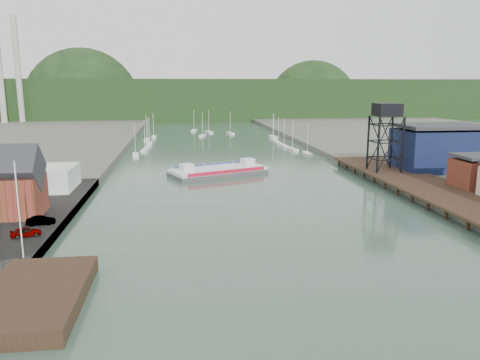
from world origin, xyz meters
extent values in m
plane|color=#2F4A3F|center=(0.00, 0.00, 0.00)|extent=(600.00, 600.00, 0.00)
cube|color=black|center=(-29.00, 0.00, 0.90)|extent=(10.00, 18.00, 1.80)
cube|color=black|center=(37.00, 45.00, 1.90)|extent=(14.00, 70.00, 0.50)
cylinder|color=black|center=(31.00, 45.00, 0.80)|extent=(0.60, 0.60, 2.20)
cylinder|color=black|center=(43.00, 45.00, 0.80)|extent=(0.60, 0.60, 2.20)
cube|color=brown|center=(-42.00, 30.00, 4.85)|extent=(12.00, 8.00, 6.50)
cube|color=#2D2D33|center=(-42.00, 30.00, 9.30)|extent=(12.20, 8.20, 2.40)
cube|color=silver|center=(-44.00, 50.00, 3.85)|extent=(18.00, 12.00, 4.50)
cylinder|color=silver|center=(-33.00, 10.00, 7.60)|extent=(0.16, 0.16, 12.00)
cylinder|color=black|center=(32.00, 55.00, 8.65)|extent=(0.50, 0.50, 13.00)
cylinder|color=black|center=(38.00, 55.00, 8.65)|extent=(0.50, 0.50, 13.00)
cylinder|color=black|center=(32.00, 61.00, 8.65)|extent=(0.50, 0.50, 13.00)
cylinder|color=black|center=(38.00, 61.00, 8.65)|extent=(0.50, 0.50, 13.00)
cube|color=black|center=(35.00, 58.00, 16.65)|extent=(5.50, 5.50, 3.00)
cube|color=black|center=(50.00, 60.00, 6.60)|extent=(20.00, 14.00, 10.00)
cube|color=#2D2D33|center=(50.00, 60.00, 12.50)|extent=(20.50, 14.50, 0.80)
cube|color=brown|center=(46.00, 38.00, 4.60)|extent=(9.00, 8.00, 6.00)
cube|color=silver|center=(-27.54, 103.89, 0.35)|extent=(2.67, 7.65, 0.90)
cube|color=silver|center=(-25.28, 115.30, 0.35)|extent=(2.81, 7.67, 0.90)
cube|color=silver|center=(-24.71, 124.17, 0.35)|extent=(2.35, 7.59, 0.90)
cube|color=silver|center=(-24.81, 134.09, 0.35)|extent=(2.01, 7.50, 0.90)
cube|color=silver|center=(-26.64, 146.33, 0.35)|extent=(2.00, 7.50, 0.90)
cube|color=silver|center=(-24.32, 156.17, 0.35)|extent=(2.16, 7.54, 0.90)
cube|color=silver|center=(27.56, 99.03, 0.35)|extent=(2.53, 7.62, 0.90)
cube|color=silver|center=(25.46, 110.51, 0.35)|extent=(2.76, 7.67, 0.90)
cube|color=silver|center=(24.46, 119.29, 0.35)|extent=(2.22, 7.56, 0.90)
cube|color=silver|center=(24.27, 128.28, 0.35)|extent=(2.18, 7.54, 0.90)
cube|color=silver|center=(24.67, 139.38, 0.35)|extent=(2.46, 7.61, 0.90)
cube|color=silver|center=(26.78, 150.99, 0.35)|extent=(2.48, 7.61, 0.90)
cube|color=silver|center=(-3.16, 160.00, 0.35)|extent=(3.78, 7.76, 0.90)
cube|color=silver|center=(10.04, 168.00, 0.35)|extent=(3.31, 7.74, 0.90)
cube|color=silver|center=(0.66, 176.00, 0.35)|extent=(3.76, 7.76, 0.90)
cube|color=silver|center=(-6.11, 184.00, 0.35)|extent=(3.40, 7.74, 0.90)
cylinder|color=#A9A9A4|center=(-110.00, 230.00, 30.00)|extent=(3.20, 3.20, 60.00)
cylinder|color=#A9A9A4|center=(-102.00, 235.00, 30.00)|extent=(3.20, 3.20, 60.00)
cube|color=black|center=(0.00, 300.00, 12.00)|extent=(500.00, 120.00, 28.00)
sphere|color=black|center=(-80.00, 300.00, 8.00)|extent=(80.00, 80.00, 80.00)
sphere|color=black|center=(90.00, 310.00, 6.00)|extent=(70.00, 70.00, 70.00)
cube|color=#464648|center=(-3.97, 69.10, 0.48)|extent=(25.99, 18.18, 0.97)
cube|color=silver|center=(-3.97, 69.10, 1.35)|extent=(25.99, 18.18, 0.77)
cube|color=red|center=(-2.10, 64.60, 1.54)|extent=(19.67, 8.29, 0.87)
cube|color=#163497|center=(-5.84, 73.61, 1.54)|extent=(19.67, 8.29, 0.87)
cube|color=silver|center=(-11.99, 65.77, 2.51)|extent=(3.79, 3.79, 1.93)
cube|color=silver|center=(4.06, 72.44, 2.51)|extent=(3.79, 3.79, 1.93)
imported|color=#999999|center=(-35.21, 18.44, 2.28)|extent=(4.31, 2.79, 1.37)
imported|color=#999999|center=(-34.72, 24.00, 2.28)|extent=(4.29, 2.09, 1.35)
camera|label=1|loc=(-13.72, -47.25, 22.36)|focal=35.00mm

